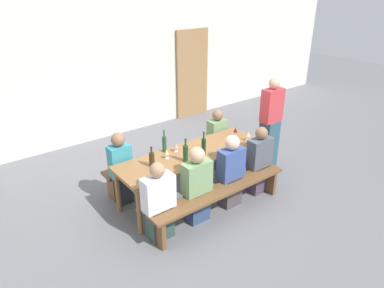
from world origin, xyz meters
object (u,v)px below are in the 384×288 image
Objects in this scene: wine_bottle_2 at (204,146)px; wine_glass_1 at (235,130)px; wine_glass_2 at (176,145)px; seated_guest_far_1 at (217,140)px; tasting_table at (192,157)px; seated_guest_near_2 at (231,172)px; seated_guest_far_0 at (121,169)px; bench_near at (221,194)px; bench_far at (168,159)px; wooden_door at (192,74)px; wine_glass_0 at (167,152)px; wine_bottle_3 at (164,144)px; seated_guest_near_3 at (259,162)px; wine_bottle_0 at (186,153)px; wine_glass_3 at (248,134)px; seated_guest_near_0 at (159,204)px; wine_bottle_1 at (152,159)px; seated_guest_near_1 at (197,186)px; standing_host at (270,127)px.

wine_glass_1 is (0.84, 0.19, -0.03)m from wine_bottle_2.
wine_glass_1 is at bearing -6.63° from wine_glass_2.
wine_glass_2 is at bearing -73.52° from seated_guest_far_1.
wine_bottle_2 reaches higher than tasting_table.
seated_guest_near_2 is 0.99× the size of seated_guest_far_0.
bench_far is (0.00, 1.35, 0.00)m from bench_near.
wine_glass_0 is at bearing -132.88° from wooden_door.
wine_bottle_3 is 0.31× the size of seated_guest_near_2.
tasting_table is (-2.24, -2.93, -0.38)m from wooden_door.
wine_glass_0 is 0.76m from seated_guest_far_0.
seated_guest_near_3 is (0.80, -0.39, -0.36)m from wine_bottle_2.
seated_guest_near_3 is at bearing -24.52° from wine_glass_0.
bench_far is at bearing 90.00° from tasting_table.
seated_guest_near_3 is at bearing -17.91° from wine_bottle_0.
seated_guest_far_0 reaches higher than seated_guest_near_3.
wooden_door is at bearing 58.06° from bench_near.
seated_guest_near_0 is (-1.93, -0.34, -0.34)m from wine_glass_3.
seated_guest_far_1 reaches higher than wine_glass_1.
wine_bottle_3 is at bearing 35.55° from wine_bottle_1.
seated_guest_near_3 is at bearing -90.00° from seated_guest_near_0.
wine_glass_1 is at bearing -10.38° from wine_bottle_3.
wine_bottle_0 is at bearing 113.69° from bench_near.
bench_far is 2.01× the size of seated_guest_near_1.
tasting_table is at bearing -11.32° from wine_glass_0.
wine_bottle_1 is at bearing -144.45° from wine_bottle_3.
wine_bottle_3 is 2.35× the size of wine_glass_0.
wooden_door is 14.09× the size of wine_glass_0.
wine_bottle_3 reaches higher than bench_far.
wine_bottle_0 is at bearing -128.78° from wooden_door.
wine_bottle_1 is 1.95× the size of wine_glass_1.
tasting_table is 0.63m from seated_guest_near_2.
bench_near is at bearing -90.00° from tasting_table.
seated_guest_near_3 is at bearing 60.62° from seated_guest_far_0.
wine_bottle_2 is at bearing 26.95° from seated_guest_near_2.
seated_guest_near_0 is (-0.93, -1.20, 0.16)m from bench_far.
wine_glass_1 is at bearing -114.28° from wooden_door.
seated_guest_near_2 is at bearing -56.34° from wine_glass_2.
seated_guest_near_1 is at bearing 154.61° from bench_near.
seated_guest_near_1 is at bearing -54.84° from wine_bottle_1.
seated_guest_far_0 reaches higher than wine_bottle_2.
wine_bottle_0 is at bearing -105.54° from bench_far.
seated_guest_near_1 is at bearing 30.64° from seated_guest_far_0.
wine_glass_2 is (0.07, 0.34, -0.03)m from wine_bottle_0.
wine_bottle_2 reaches higher than wine_glass_0.
seated_guest_far_0 is (-1.05, 0.65, -0.33)m from wine_bottle_2.
seated_guest_near_1 is at bearing -50.67° from seated_guest_far_1.
seated_guest_near_3 is at bearing -92.98° from wine_glass_1.
seated_guest_near_2 is (1.25, -0.00, 0.03)m from seated_guest_near_0.
seated_guest_far_1 is 0.65× the size of standing_host.
seated_guest_near_0 is at bearing 0.09° from seated_guest_far_0.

